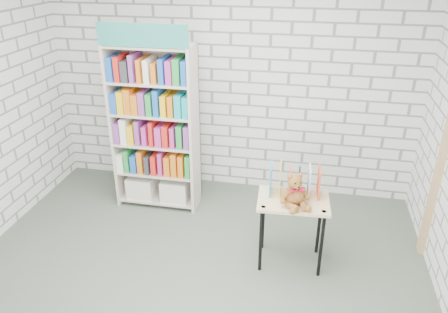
# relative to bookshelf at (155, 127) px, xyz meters

# --- Properties ---
(ground) EXTENTS (4.50, 4.50, 0.00)m
(ground) POSITION_rel_bookshelf_xyz_m (0.76, -1.36, -1.00)
(ground) COLOR #4A5447
(ground) RESTS_ON ground
(room_shell) EXTENTS (4.52, 4.02, 2.81)m
(room_shell) POSITION_rel_bookshelf_xyz_m (0.76, -1.36, 0.79)
(room_shell) COLOR silver
(room_shell) RESTS_ON ground
(bookshelf) EXTENTS (0.97, 0.38, 2.19)m
(bookshelf) POSITION_rel_bookshelf_xyz_m (0.00, 0.00, 0.00)
(bookshelf) COLOR beige
(bookshelf) RESTS_ON ground
(display_table) EXTENTS (0.69, 0.50, 0.72)m
(display_table) POSITION_rel_bookshelf_xyz_m (1.65, -0.83, -0.38)
(display_table) COLOR #DCC184
(display_table) RESTS_ON ground
(table_books) EXTENTS (0.48, 0.23, 0.28)m
(table_books) POSITION_rel_bookshelf_xyz_m (1.64, -0.73, -0.14)
(table_books) COLOR teal
(table_books) RESTS_ON display_table
(teddy_bear) EXTENTS (0.30, 0.28, 0.32)m
(teddy_bear) POSITION_rel_bookshelf_xyz_m (1.66, -0.93, -0.15)
(teddy_bear) COLOR brown
(teddy_bear) RESTS_ON display_table
(door_trim) EXTENTS (0.05, 0.12, 2.10)m
(door_trim) POSITION_rel_bookshelf_xyz_m (2.98, -0.41, 0.05)
(door_trim) COLOR tan
(door_trim) RESTS_ON ground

